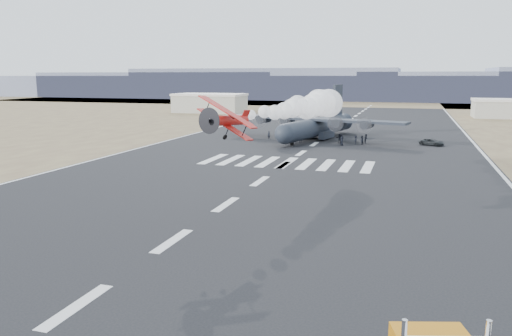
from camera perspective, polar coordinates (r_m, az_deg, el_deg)
The scene contains 22 objects.
ground at distance 31.22m, azimuth -19.83°, elevation -14.65°, with size 500.00×500.00×0.00m, color black.
scrub_far at distance 253.18m, azimuth 13.45°, elevation 7.27°, with size 500.00×80.00×0.00m, color brown.
runway_markings at distance 85.10m, azimuth 5.17°, elevation 1.70°, with size 60.00×260.00×0.01m, color silver, non-canonical shape.
ridge_seg_a at distance 353.46m, azimuth -19.88°, elevation 8.83°, with size 150.00×50.00×13.00m, color slate.
ridge_seg_b at distance 318.59m, azimuth -10.39°, elevation 9.34°, with size 150.00×50.00×15.00m, color slate.
ridge_seg_c at distance 294.13m, azimuth 1.05°, elevation 9.62°, with size 150.00×50.00×17.00m, color slate.
ridge_seg_d at distance 282.86m, azimuth 13.95°, elevation 8.88°, with size 150.00×50.00×13.00m, color slate.
ridge_seg_e at distance 286.22m, azimuth 27.18°, elevation 8.26°, with size 150.00×50.00×15.00m, color slate.
hangar_left at distance 181.42m, azimuth -5.29°, elevation 7.43°, with size 24.50×14.50×6.70m.
hangar_right at distance 174.83m, azimuth 26.82°, elevation 6.11°, with size 20.50×12.50×5.90m.
aerobatic_biplane at distance 42.75m, azimuth -3.35°, elevation 5.51°, with size 5.67×5.56×3.74m.
smoke_trail at distance 64.06m, azimuth 6.83°, elevation 7.28°, with size 5.95×27.92×3.83m.
transport_aircraft at distance 104.34m, azimuth 7.02°, elevation 4.86°, with size 37.93×31.01×11.05m.
support_vehicle at distance 99.78m, azimuth 19.46°, elevation 2.80°, with size 2.09×4.53×1.26m, color black.
crew_a at distance 103.69m, azimuth 1.48°, elevation 3.77°, with size 0.59×0.49×1.63m, color black.
crew_b at distance 99.72m, azimuth 12.47°, elevation 3.30°, with size 0.87×0.53×1.78m, color black.
crew_c at distance 97.73m, azimuth 11.30°, elevation 3.17°, with size 1.08×0.50×1.68m, color black.
crew_d at distance 97.99m, azimuth 9.75°, elevation 3.29°, with size 1.07×0.55×1.83m, color black.
crew_e at distance 95.47m, azimuth 9.77°, elevation 3.04°, with size 0.80×0.49×1.63m, color black.
crew_f at distance 100.04m, azimuth 9.53°, elevation 3.41°, with size 1.60×0.52×1.73m, color black.
crew_g at distance 98.02m, azimuth 5.12°, elevation 3.40°, with size 0.66×0.55×1.82m, color black.
crew_h at distance 97.09m, azimuth 11.97°, elevation 3.12°, with size 0.85×0.52×1.75m, color black.
Camera 1 is at (17.69, -22.23, 12.93)m, focal length 35.00 mm.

